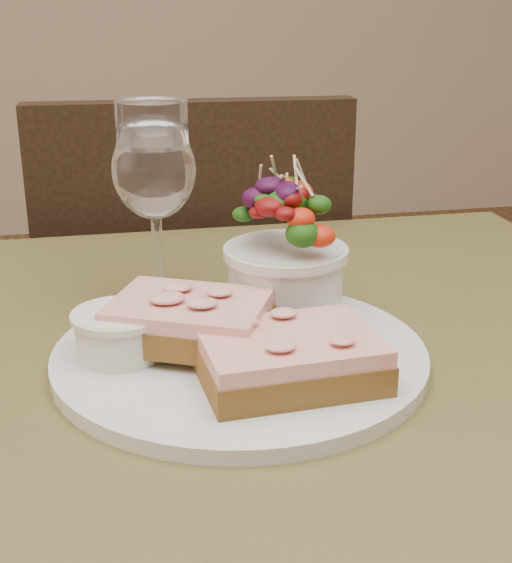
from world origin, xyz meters
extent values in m
cube|color=#4B4420|center=(0.00, 0.00, 0.73)|extent=(0.80, 0.80, 0.04)
cylinder|color=black|center=(0.34, 0.34, 0.35)|extent=(0.05, 0.05, 0.71)
cube|color=black|center=(0.02, 0.65, 0.45)|extent=(0.44, 0.44, 0.04)
cube|color=black|center=(0.01, 0.46, 0.68)|extent=(0.42, 0.06, 0.45)
cube|color=black|center=(0.02, 0.65, 0.23)|extent=(0.38, 0.38, 0.45)
cylinder|color=silver|center=(-0.01, 0.02, 0.76)|extent=(0.30, 0.30, 0.01)
cube|color=#4F3315|center=(0.01, -0.04, 0.77)|extent=(0.13, 0.10, 0.02)
cube|color=#FFEDC1|center=(0.01, -0.04, 0.79)|extent=(0.13, 0.10, 0.01)
cube|color=#4F3315|center=(-0.05, 0.03, 0.78)|extent=(0.15, 0.13, 0.02)
cube|color=#FFEDC1|center=(-0.05, 0.03, 0.80)|extent=(0.14, 0.13, 0.01)
cylinder|color=silver|center=(-0.11, 0.03, 0.78)|extent=(0.07, 0.07, 0.04)
cylinder|color=brown|center=(-0.11, 0.03, 0.80)|extent=(0.06, 0.06, 0.01)
cylinder|color=silver|center=(0.04, 0.08, 0.79)|extent=(0.10, 0.10, 0.06)
ellipsoid|color=#133A0A|center=(0.04, 0.08, 0.85)|extent=(0.09, 0.09, 0.06)
ellipsoid|color=#133A0A|center=(-0.09, 0.11, 0.77)|extent=(0.04, 0.04, 0.01)
sphere|color=maroon|center=(-0.10, 0.10, 0.77)|extent=(0.02, 0.02, 0.02)
cylinder|color=white|center=(-0.07, 0.16, 0.75)|extent=(0.07, 0.07, 0.00)
cylinder|color=white|center=(-0.07, 0.16, 0.80)|extent=(0.01, 0.01, 0.09)
ellipsoid|color=white|center=(-0.07, 0.16, 0.88)|extent=(0.08, 0.08, 0.09)
camera|label=1|loc=(-0.12, -0.53, 1.03)|focal=50.00mm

